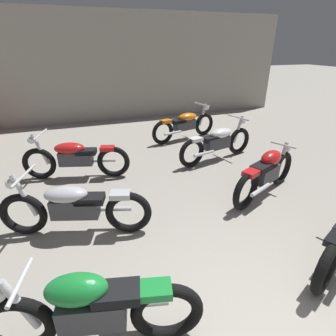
% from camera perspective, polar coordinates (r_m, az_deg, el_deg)
% --- Properties ---
extents(back_wall, '(13.16, 0.24, 3.60)m').
position_cam_1_polar(back_wall, '(10.06, -11.94, 20.18)').
color(back_wall, '#9E998E').
rests_on(back_wall, ground).
extents(motorcycle_left_row_0, '(1.94, 0.64, 0.88)m').
position_cam_1_polar(motorcycle_left_row_0, '(2.70, -16.04, -27.02)').
color(motorcycle_left_row_0, black).
rests_on(motorcycle_left_row_0, ground).
extents(motorcycle_left_row_1, '(2.10, 0.90, 0.97)m').
position_cam_1_polar(motorcycle_left_row_1, '(4.06, -19.38, -7.76)').
color(motorcycle_left_row_1, black).
rests_on(motorcycle_left_row_1, ground).
extents(motorcycle_left_row_2, '(2.12, 0.85, 0.97)m').
position_cam_1_polar(motorcycle_left_row_2, '(5.76, -19.19, 2.14)').
color(motorcycle_left_row_2, black).
rests_on(motorcycle_left_row_2, ground).
extents(motorcycle_right_row_1, '(1.84, 0.90, 0.88)m').
position_cam_1_polar(motorcycle_right_row_1, '(5.10, 20.29, -0.89)').
color(motorcycle_right_row_1, black).
rests_on(motorcycle_right_row_1, ground).
extents(motorcycle_right_row_2, '(2.13, 0.82, 0.97)m').
position_cam_1_polar(motorcycle_right_row_2, '(6.43, 10.52, 5.50)').
color(motorcycle_right_row_2, black).
rests_on(motorcycle_right_row_2, ground).
extents(motorcycle_right_row_3, '(2.13, 0.84, 0.97)m').
position_cam_1_polar(motorcycle_right_row_3, '(7.81, 3.64, 9.31)').
color(motorcycle_right_row_3, black).
rests_on(motorcycle_right_row_3, ground).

